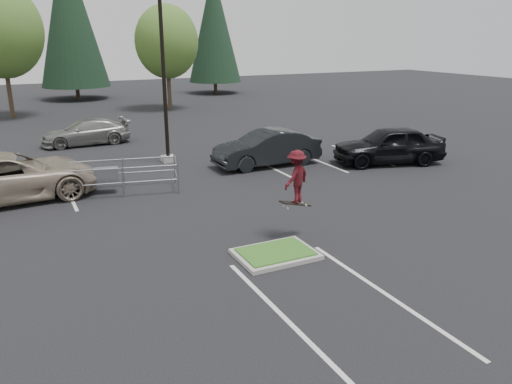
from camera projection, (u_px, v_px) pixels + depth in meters
name	position (u px, v px, depth m)	size (l,w,h in m)	color
ground	(276.00, 256.00, 14.00)	(120.00, 120.00, 0.00)	black
grass_median	(276.00, 254.00, 13.98)	(2.20, 1.60, 0.16)	gray
stall_lines	(167.00, 202.00, 18.58)	(22.62, 17.60, 0.01)	silver
light_pole	(163.00, 66.00, 23.11)	(0.70, 0.60, 10.12)	gray
decid_b	(1.00, 34.00, 35.78)	(5.89, 5.89, 9.64)	#38281C
decid_c	(167.00, 44.00, 40.48)	(5.12, 5.12, 8.38)	#38281C
conif_b	(69.00, 14.00, 46.30)	(6.38, 6.38, 14.50)	#38281C
conif_c	(214.00, 26.00, 51.65)	(5.50, 5.50, 12.50)	#38281C
cart_corral	(110.00, 174.00, 19.46)	(4.43, 2.36, 1.19)	gray
skateboarder	(296.00, 177.00, 14.79)	(1.19, 0.99, 1.80)	black
car_l_tan	(9.00, 177.00, 18.53)	(2.96, 6.42, 1.78)	gray
car_r_charc	(267.00, 148.00, 23.53)	(1.78, 5.10, 1.68)	black
car_r_black	(390.00, 145.00, 23.94)	(2.11, 5.25, 1.79)	black
car_far_silver	(86.00, 132.00, 28.15)	(1.96, 4.83, 1.40)	gray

